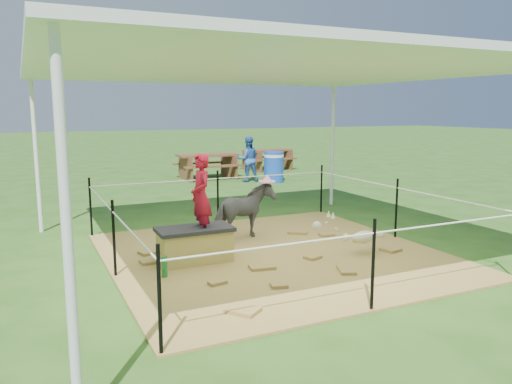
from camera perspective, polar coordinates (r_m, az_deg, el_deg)
name	(u,v)px	position (r m, az deg, el deg)	size (l,w,h in m)	color
ground	(274,256)	(7.33, 2.02, -7.27)	(90.00, 90.00, 0.00)	#2D5919
hay_patch	(274,255)	(7.32, 2.02, -7.16)	(4.60, 4.60, 0.03)	brown
canopy_tent	(275,66)	(7.04, 2.15, 14.21)	(6.30, 6.30, 2.90)	silver
rope_fence	(274,212)	(7.17, 2.05, -2.34)	(4.54, 4.54, 1.00)	black
straw_bale	(195,246)	(6.94, -7.00, -6.18)	(0.97, 0.48, 0.43)	#A9913D
dark_cloth	(195,229)	(6.88, -7.04, -4.24)	(1.03, 0.54, 0.05)	black
woman	(201,189)	(6.81, -6.33, 0.37)	(0.42, 0.28, 1.16)	#A41024
green_bottle	(164,266)	(6.40, -10.43, -8.36)	(0.08, 0.08, 0.27)	#1B7A2E
pony	(244,212)	(8.00, -1.37, -2.31)	(0.48, 1.06, 0.90)	#47464B
pink_hat	(244,180)	(7.91, -1.38, 1.33)	(0.28, 0.28, 0.13)	#FF93CA
foal	(364,234)	(7.42, 12.24, -4.76)	(1.02, 0.57, 0.57)	beige
trash_barrel	(274,167)	(14.57, 2.04, 2.87)	(0.57, 0.57, 0.89)	blue
picnic_table_near	(208,166)	(15.37, -5.54, 2.93)	(1.82, 1.31, 0.76)	brown
picnic_table_far	(267,160)	(17.64, 1.32, 3.71)	(1.68, 1.22, 0.70)	brown
distant_person	(248,159)	(14.67, -0.92, 3.78)	(0.64, 0.50, 1.32)	#3060B6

